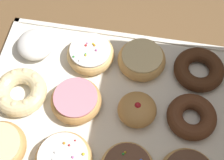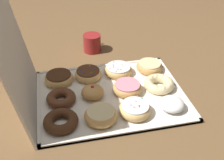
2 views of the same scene
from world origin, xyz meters
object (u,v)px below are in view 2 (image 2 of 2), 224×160
(coffee_mug, at_px, (92,42))
(sprinkle_donut_3, at_px, (135,109))
(chocolate_cake_ring_donut_9, at_px, (61,121))
(sprinkle_donut_5, at_px, (118,70))
(chocolate_frosted_donut_11, at_px, (59,78))
(donut_box, at_px, (111,95))
(glazed_ring_donut_2, at_px, (149,66))
(sprinkle_donut_8, at_px, (88,74))
(cruller_donut_1, at_px, (159,84))
(powdered_filled_donut_0, at_px, (172,104))
(chocolate_cake_ring_donut_10, at_px, (61,98))
(pink_frosted_donut_4, at_px, (127,87))
(jelly_filled_donut_7, at_px, (92,91))
(glazed_ring_donut_6, at_px, (101,115))

(coffee_mug, bearing_deg, sprinkle_donut_3, -171.95)
(chocolate_cake_ring_donut_9, bearing_deg, sprinkle_donut_5, -44.89)
(chocolate_frosted_donut_11, relative_size, coffee_mug, 1.10)
(donut_box, bearing_deg, coffee_mug, 1.77)
(chocolate_frosted_donut_11, xyz_separation_m, coffee_mug, (0.25, -0.18, 0.01))
(glazed_ring_donut_2, relative_size, sprinkle_donut_8, 1.02)
(cruller_donut_1, xyz_separation_m, chocolate_frosted_donut_11, (0.13, 0.38, 0.00))
(glazed_ring_donut_2, bearing_deg, coffee_mug, 40.65)
(donut_box, xyz_separation_m, powdered_filled_donut_0, (-0.13, -0.20, 0.03))
(powdered_filled_donut_0, distance_m, chocolate_cake_ring_donut_10, 0.41)
(cruller_donut_1, distance_m, coffee_mug, 0.43)
(chocolate_cake_ring_donut_9, distance_m, coffee_mug, 0.54)
(sprinkle_donut_3, relative_size, chocolate_cake_ring_donut_10, 1.05)
(powdered_filled_donut_0, xyz_separation_m, pink_frosted_donut_4, (0.13, 0.13, -0.00))
(cruller_donut_1, height_order, chocolate_cake_ring_donut_9, cruller_donut_1)
(sprinkle_donut_5, xyz_separation_m, chocolate_cake_ring_donut_9, (-0.26, 0.26, -0.00))
(jelly_filled_donut_7, xyz_separation_m, coffee_mug, (0.37, -0.06, 0.01))
(cruller_donut_1, distance_m, sprinkle_donut_8, 0.30)
(sprinkle_donut_5, height_order, chocolate_frosted_donut_11, sprinkle_donut_5)
(donut_box, height_order, glazed_ring_donut_6, glazed_ring_donut_6)
(sprinkle_donut_8, xyz_separation_m, coffee_mug, (0.25, -0.06, 0.01))
(cruller_donut_1, xyz_separation_m, sprinkle_donut_3, (-0.12, 0.14, 0.00))
(powdered_filled_donut_0, distance_m, chocolate_cake_ring_donut_9, 0.40)
(jelly_filled_donut_7, xyz_separation_m, sprinkle_donut_8, (0.13, -0.00, -0.00))
(donut_box, xyz_separation_m, jelly_filled_donut_7, (0.00, 0.07, 0.03))
(sprinkle_donut_5, height_order, coffee_mug, coffee_mug)
(donut_box, bearing_deg, glazed_ring_donut_2, -56.89)
(cruller_donut_1, distance_m, chocolate_cake_ring_donut_10, 0.39)
(pink_frosted_donut_4, bearing_deg, jelly_filled_donut_7, 90.76)
(glazed_ring_donut_2, distance_m, chocolate_cake_ring_donut_9, 0.48)
(cruller_donut_1, relative_size, glazed_ring_donut_2, 1.07)
(donut_box, height_order, chocolate_cake_ring_donut_9, chocolate_cake_ring_donut_9)
(cruller_donut_1, relative_size, chocolate_cake_ring_donut_9, 1.02)
(cruller_donut_1, distance_m, jelly_filled_donut_7, 0.27)
(sprinkle_donut_3, distance_m, chocolate_cake_ring_donut_10, 0.28)
(pink_frosted_donut_4, bearing_deg, chocolate_cake_ring_donut_10, 92.32)
(sprinkle_donut_3, bearing_deg, jelly_filled_donut_7, 45.06)
(donut_box, distance_m, sprinkle_donut_5, 0.15)
(powdered_filled_donut_0, distance_m, sprinkle_donut_5, 0.30)
(chocolate_frosted_donut_11, bearing_deg, sprinkle_donut_8, -87.55)
(powdered_filled_donut_0, distance_m, glazed_ring_donut_6, 0.26)
(chocolate_cake_ring_donut_9, height_order, chocolate_frosted_donut_11, chocolate_frosted_donut_11)
(sprinkle_donut_5, relative_size, glazed_ring_donut_6, 1.03)
(glazed_ring_donut_2, distance_m, chocolate_frosted_donut_11, 0.39)
(sprinkle_donut_8, bearing_deg, chocolate_cake_ring_donut_10, 138.30)
(glazed_ring_donut_6, distance_m, chocolate_cake_ring_donut_10, 0.18)
(sprinkle_donut_5, bearing_deg, chocolate_frosted_donut_11, 91.79)
(chocolate_cake_ring_donut_9, distance_m, chocolate_frosted_donut_11, 0.25)
(glazed_ring_donut_2, distance_m, sprinkle_donut_5, 0.14)
(glazed_ring_donut_2, xyz_separation_m, glazed_ring_donut_6, (-0.26, 0.26, 0.00))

